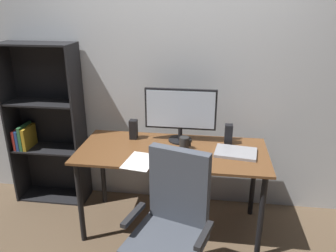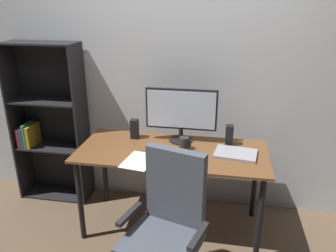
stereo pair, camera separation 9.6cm
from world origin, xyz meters
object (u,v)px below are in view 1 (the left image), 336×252
(coffee_mug, at_px, (184,143))
(bookshelf, at_px, (45,126))
(mouse, at_px, (202,159))
(speaker_left, at_px, (133,129))
(office_chair, at_px, (171,235))
(keyboard, at_px, (175,159))
(laptop, at_px, (236,152))
(monitor, at_px, (180,112))
(speaker_right, at_px, (228,134))
(desk, at_px, (172,160))

(coffee_mug, xyz_separation_m, bookshelf, (-1.35, 0.30, -0.04))
(bookshelf, bearing_deg, coffee_mug, -12.62)
(mouse, bearing_deg, speaker_left, 158.43)
(mouse, height_order, coffee_mug, coffee_mug)
(bookshelf, bearing_deg, office_chair, -37.47)
(keyboard, bearing_deg, laptop, 18.63)
(speaker_left, distance_m, office_chair, 1.05)
(keyboard, distance_m, bookshelf, 1.40)
(coffee_mug, xyz_separation_m, office_chair, (-0.02, -0.72, -0.33))
(monitor, bearing_deg, mouse, -61.13)
(monitor, distance_m, bookshelf, 1.33)
(monitor, xyz_separation_m, keyboard, (-0.00, -0.37, -0.25))
(speaker_right, height_order, bookshelf, bookshelf)
(mouse, distance_m, speaker_left, 0.71)
(keyboard, distance_m, laptop, 0.50)
(mouse, xyz_separation_m, coffee_mug, (-0.15, 0.20, 0.04))
(keyboard, distance_m, mouse, 0.20)
(coffee_mug, bearing_deg, laptop, -4.31)
(mouse, bearing_deg, keyboard, -168.84)
(mouse, distance_m, speaker_right, 0.42)
(monitor, bearing_deg, speaker_left, -178.90)
(desk, height_order, speaker_right, speaker_right)
(bookshelf, bearing_deg, speaker_right, -4.92)
(laptop, relative_size, bookshelf, 0.21)
(monitor, relative_size, office_chair, 0.59)
(speaker_left, height_order, bookshelf, bookshelf)
(laptop, xyz_separation_m, office_chair, (-0.43, -0.69, -0.29))
(bookshelf, bearing_deg, laptop, -10.72)
(speaker_left, relative_size, speaker_right, 1.00)
(desk, xyz_separation_m, speaker_left, (-0.36, 0.19, 0.17))
(keyboard, relative_size, laptop, 0.91)
(desk, xyz_separation_m, mouse, (0.25, -0.17, 0.10))
(desk, bearing_deg, speaker_left, 152.27)
(office_chair, bearing_deg, keyboard, 110.49)
(speaker_left, xyz_separation_m, bookshelf, (-0.90, 0.15, -0.07))
(monitor, distance_m, mouse, 0.49)
(monitor, xyz_separation_m, coffee_mug, (0.05, -0.16, -0.21))
(monitor, bearing_deg, laptop, -22.87)
(monitor, relative_size, coffee_mug, 5.82)
(desk, distance_m, mouse, 0.31)
(speaker_left, bearing_deg, office_chair, -63.29)
(mouse, xyz_separation_m, laptop, (0.26, 0.17, -0.01))
(monitor, xyz_separation_m, bookshelf, (-1.30, 0.14, -0.25))
(mouse, bearing_deg, desk, 154.60)
(coffee_mug, distance_m, speaker_left, 0.48)
(speaker_right, bearing_deg, laptop, -73.52)
(mouse, distance_m, coffee_mug, 0.26)
(keyboard, distance_m, speaker_left, 0.55)
(monitor, distance_m, speaker_left, 0.44)
(keyboard, relative_size, office_chair, 0.29)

